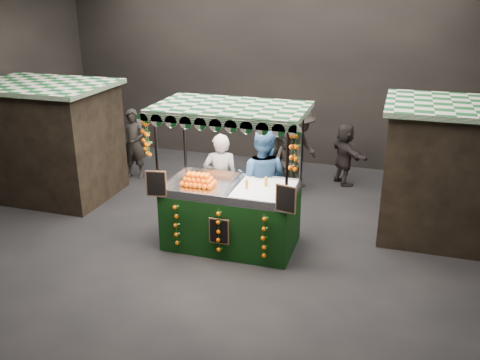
% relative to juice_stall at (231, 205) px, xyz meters
% --- Properties ---
extents(ground, '(12.00, 12.00, 0.00)m').
position_rel_juice_stall_xyz_m(ground, '(-0.39, 0.23, -0.83)').
color(ground, black).
rests_on(ground, ground).
extents(market_hall, '(12.10, 10.10, 5.05)m').
position_rel_juice_stall_xyz_m(market_hall, '(-0.39, 0.23, 2.55)').
color(market_hall, black).
rests_on(market_hall, ground).
extents(neighbour_stall_left, '(3.00, 2.20, 2.60)m').
position_rel_juice_stall_xyz_m(neighbour_stall_left, '(-4.79, 1.23, 0.48)').
color(neighbour_stall_left, black).
rests_on(neighbour_stall_left, ground).
extents(neighbour_stall_right, '(3.00, 2.20, 2.60)m').
position_rel_juice_stall_xyz_m(neighbour_stall_right, '(4.01, 1.73, 0.48)').
color(neighbour_stall_right, black).
rests_on(neighbour_stall_right, ground).
extents(juice_stall, '(2.76, 1.62, 2.67)m').
position_rel_juice_stall_xyz_m(juice_stall, '(0.00, 0.00, 0.00)').
color(juice_stall, black).
rests_on(juice_stall, ground).
extents(vendor_grey, '(0.80, 0.64, 1.92)m').
position_rel_juice_stall_xyz_m(vendor_grey, '(-0.49, 0.83, 0.13)').
color(vendor_grey, gray).
rests_on(vendor_grey, ground).
extents(vendor_blue, '(1.04, 0.82, 2.09)m').
position_rel_juice_stall_xyz_m(vendor_blue, '(0.36, 0.84, 0.22)').
color(vendor_blue, navy).
rests_on(vendor_blue, ground).
extents(shopper_0, '(0.68, 0.49, 1.75)m').
position_rel_juice_stall_xyz_m(shopper_0, '(-3.51, 2.82, 0.05)').
color(shopper_0, '#2B2623').
rests_on(shopper_0, ground).
extents(shopper_1, '(0.94, 0.87, 1.56)m').
position_rel_juice_stall_xyz_m(shopper_1, '(0.48, 2.70, -0.05)').
color(shopper_1, '#2A2622').
rests_on(shopper_1, ground).
extents(shopper_2, '(1.02, 0.86, 1.64)m').
position_rel_juice_stall_xyz_m(shopper_2, '(-0.15, 3.87, -0.01)').
color(shopper_2, '#2B2723').
rests_on(shopper_2, ground).
extents(shopper_3, '(1.13, 1.43, 1.95)m').
position_rel_juice_stall_xyz_m(shopper_3, '(0.61, 3.31, 0.14)').
color(shopper_3, '#2C2824').
rests_on(shopper_3, ground).
extents(shopper_4, '(0.99, 0.92, 1.70)m').
position_rel_juice_stall_xyz_m(shopper_4, '(-4.18, 2.92, 0.02)').
color(shopper_4, '#2A2622').
rests_on(shopper_4, ground).
extents(shopper_5, '(1.20, 1.40, 1.52)m').
position_rel_juice_stall_xyz_m(shopper_5, '(1.62, 3.91, -0.07)').
color(shopper_5, '#292321').
rests_on(shopper_5, ground).
extents(shopper_6, '(0.46, 0.62, 1.55)m').
position_rel_juice_stall_xyz_m(shopper_6, '(-0.15, 4.66, -0.05)').
color(shopper_6, black).
rests_on(shopper_6, ground).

